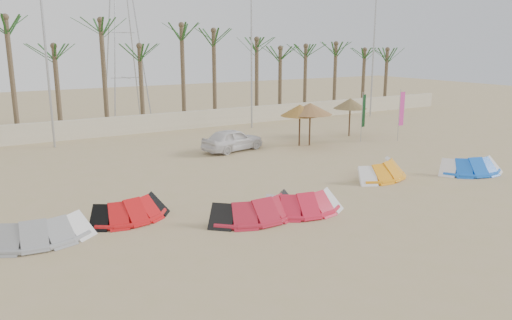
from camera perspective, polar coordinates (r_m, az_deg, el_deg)
ground at (r=17.28m, az=10.38°, el=-8.15°), size 120.00×120.00×0.00m
boundary_wall at (r=36.09m, az=-13.19°, el=4.01°), size 60.00×0.30×1.30m
palm_line at (r=37.28m, az=-13.41°, el=13.24°), size 52.00×4.00×7.70m
lamp_b at (r=32.35m, az=-22.84°, el=11.42°), size 1.25×0.14×11.00m
lamp_c at (r=37.10m, az=-0.47°, el=12.54°), size 1.25×0.14×11.00m
lamp_d at (r=44.41m, az=13.33°, el=12.32°), size 1.25×0.14×11.00m
pylon at (r=42.15m, az=-14.38°, el=4.34°), size 3.00×3.00×14.00m
kite_grey at (r=17.76m, az=-24.20°, el=-7.10°), size 3.63×1.81×0.90m
kite_red_left at (r=18.73m, az=-14.41°, el=-5.29°), size 3.19×1.98×0.90m
kite_red_mid at (r=18.33m, az=-0.38°, el=-5.25°), size 3.72×1.60×0.90m
kite_red_right at (r=18.96m, az=4.85°, el=-4.67°), size 3.38×1.99×0.90m
kite_orange at (r=24.41m, az=13.74°, el=-0.92°), size 3.73×2.38×0.90m
kite_blue at (r=26.57m, az=22.91°, el=-0.46°), size 3.60×2.34×0.90m
parasol_left at (r=30.75m, az=5.04°, el=5.68°), size 2.40×2.40×2.56m
parasol_mid at (r=30.87m, az=6.22°, el=5.85°), size 2.73×2.73×2.65m
parasol_right at (r=34.47m, az=10.73°, el=6.37°), size 2.29×2.29×2.59m
flag_pink at (r=33.65m, az=16.27°, el=5.48°), size 0.45×0.04×3.35m
flag_green at (r=32.75m, az=12.24°, el=5.35°), size 0.44×0.16×3.20m
car at (r=29.45m, az=-2.69°, el=2.33°), size 4.13×2.38×1.32m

